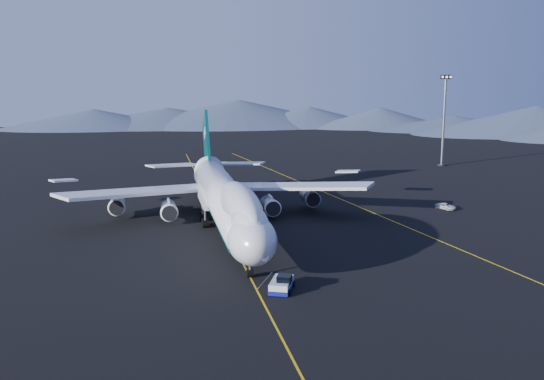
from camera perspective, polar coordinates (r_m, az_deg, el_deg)
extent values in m
plane|color=black|center=(107.01, -4.42, -3.73)|extent=(500.00, 500.00, 0.00)
cube|color=gold|center=(107.00, -4.42, -3.72)|extent=(0.25, 220.00, 0.01)
cube|color=gold|center=(123.55, 8.93, -1.89)|extent=(28.08, 198.09, 0.01)
cone|color=#404B62|center=(336.21, -16.42, 6.61)|extent=(100.00, 100.00, 12.00)
cone|color=#404B62|center=(339.31, -3.16, 7.05)|extent=(100.00, 100.00, 12.00)
cone|color=#404B62|center=(334.53, 10.14, 6.85)|extent=(100.00, 100.00, 12.00)
cone|color=#404B62|center=(322.08, 23.59, 6.01)|extent=(100.00, 100.00, 12.00)
cylinder|color=silver|center=(105.78, -4.46, -0.78)|extent=(6.50, 56.00, 6.50)
ellipsoid|color=silver|center=(78.77, -1.92, -4.69)|extent=(6.50, 10.40, 6.50)
ellipsoid|color=silver|center=(87.31, -2.98, -1.50)|extent=(5.13, 25.16, 5.85)
cube|color=black|center=(76.56, -1.68, -4.20)|extent=(3.60, 1.61, 1.29)
cone|color=silver|center=(137.99, -6.17, 2.17)|extent=(6.50, 12.00, 6.50)
cube|color=#043B3D|center=(106.93, -4.52, -1.15)|extent=(6.24, 60.00, 1.10)
cube|color=silver|center=(111.35, -4.80, -0.80)|extent=(7.50, 13.00, 1.60)
cube|color=silver|center=(116.41, -12.27, -0.16)|extent=(30.62, 23.28, 2.83)
cube|color=silver|center=(119.50, 1.77, 0.35)|extent=(30.62, 23.28, 2.83)
cylinder|color=slate|center=(113.06, -9.70, -1.83)|extent=(2.90, 5.50, 2.90)
cylinder|color=slate|center=(119.55, -14.36, -1.34)|extent=(2.90, 5.50, 2.90)
cylinder|color=slate|center=(115.16, -0.21, -1.45)|extent=(2.90, 5.50, 2.90)
cylinder|color=slate|center=(123.49, 3.53, -0.65)|extent=(2.90, 5.50, 2.90)
cube|color=#043B3D|center=(136.37, -6.17, 4.19)|extent=(0.55, 14.11, 15.94)
cube|color=silver|center=(138.94, -9.31, 2.31)|extent=(12.39, 9.47, 0.98)
cube|color=silver|center=(140.29, -3.18, 2.51)|extent=(12.39, 9.47, 0.98)
cylinder|color=black|center=(81.65, -2.08, -7.84)|extent=(0.90, 1.10, 1.10)
cube|color=silver|center=(76.67, 0.89, -8.86)|extent=(4.03, 5.28, 1.18)
cube|color=navy|center=(76.82, 0.88, -9.17)|extent=(4.21, 5.52, 0.54)
cube|color=black|center=(76.39, 0.89, -8.25)|extent=(2.26, 2.26, 0.97)
imported|color=silver|center=(127.85, 16.04, -1.48)|extent=(3.63, 4.83, 1.22)
cylinder|color=black|center=(191.64, 15.66, 2.29)|extent=(2.52, 2.52, 0.42)
cylinder|color=slate|center=(190.32, 15.85, 6.14)|extent=(0.73, 0.73, 26.25)
cube|color=black|center=(189.87, 16.06, 10.19)|extent=(3.36, 0.84, 1.26)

